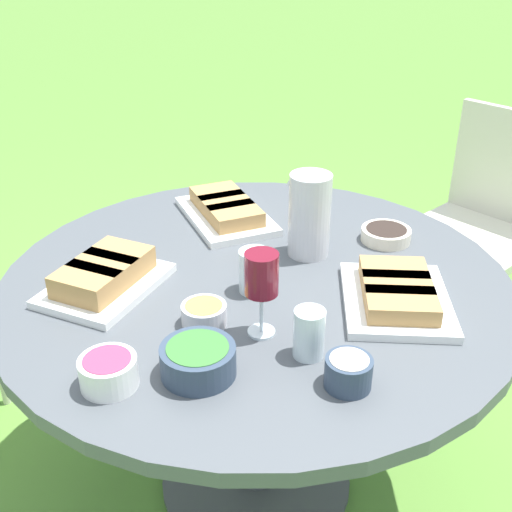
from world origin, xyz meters
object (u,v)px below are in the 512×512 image
(dining_table, at_px, (256,315))
(chair_near_left, at_px, (487,213))
(wine_glass, at_px, (262,277))
(water_pitcher, at_px, (309,215))

(dining_table, relative_size, chair_near_left, 1.43)
(chair_near_left, height_order, wine_glass, wine_glass)
(chair_near_left, bearing_deg, wine_glass, 67.30)
(chair_near_left, bearing_deg, dining_table, 59.41)
(dining_table, xyz_separation_m, water_pitcher, (-0.10, -0.16, 0.22))
(chair_near_left, distance_m, wine_glass, 1.37)
(chair_near_left, distance_m, water_pitcher, 1.02)
(water_pitcher, xyz_separation_m, wine_glass, (0.02, 0.39, 0.03))
(dining_table, bearing_deg, wine_glass, 109.41)
(water_pitcher, distance_m, wine_glass, 0.39)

